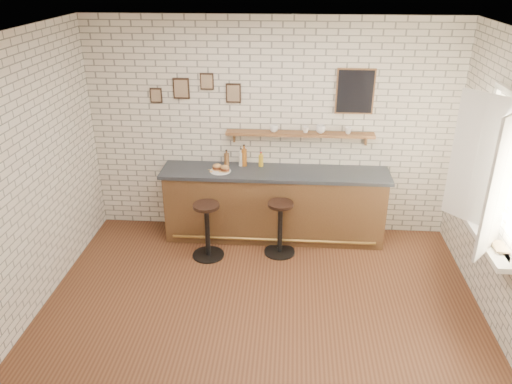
# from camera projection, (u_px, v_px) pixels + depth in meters

# --- Properties ---
(ground) EXTENTS (5.00, 5.00, 0.00)m
(ground) POSITION_uv_depth(u_px,v_px,m) (260.00, 310.00, 5.65)
(ground) COLOR brown
(ground) RESTS_ON ground
(bar_counter) EXTENTS (3.10, 0.65, 1.01)m
(bar_counter) POSITION_uv_depth(u_px,v_px,m) (274.00, 204.00, 6.97)
(bar_counter) COLOR brown
(bar_counter) RESTS_ON ground
(sandwich_plate) EXTENTS (0.28, 0.28, 0.01)m
(sandwich_plate) POSITION_uv_depth(u_px,v_px,m) (220.00, 171.00, 6.75)
(sandwich_plate) COLOR white
(sandwich_plate) RESTS_ON bar_counter
(ciabatta_sandwich) EXTENTS (0.25, 0.17, 0.08)m
(ciabatta_sandwich) POSITION_uv_depth(u_px,v_px,m) (221.00, 168.00, 6.73)
(ciabatta_sandwich) COLOR tan
(ciabatta_sandwich) RESTS_ON sandwich_plate
(potato_chips) EXTENTS (0.27, 0.19, 0.00)m
(potato_chips) POSITION_uv_depth(u_px,v_px,m) (219.00, 170.00, 6.75)
(potato_chips) COLOR #E6B151
(potato_chips) RESTS_ON sandwich_plate
(bitters_bottle_brown) EXTENTS (0.07, 0.07, 0.23)m
(bitters_bottle_brown) POSITION_uv_depth(u_px,v_px,m) (227.00, 159.00, 6.91)
(bitters_bottle_brown) COLOR brown
(bitters_bottle_brown) RESTS_ON bar_counter
(bitters_bottle_white) EXTENTS (0.07, 0.07, 0.25)m
(bitters_bottle_white) POSITION_uv_depth(u_px,v_px,m) (241.00, 159.00, 6.89)
(bitters_bottle_white) COLOR beige
(bitters_bottle_white) RESTS_ON bar_counter
(bitters_bottle_amber) EXTENTS (0.07, 0.07, 0.31)m
(bitters_bottle_amber) POSITION_uv_depth(u_px,v_px,m) (244.00, 157.00, 6.88)
(bitters_bottle_amber) COLOR #9F5719
(bitters_bottle_amber) RESTS_ON bar_counter
(condiment_bottle_yellow) EXTENTS (0.07, 0.07, 0.21)m
(condiment_bottle_yellow) POSITION_uv_depth(u_px,v_px,m) (261.00, 160.00, 6.88)
(condiment_bottle_yellow) COLOR gold
(condiment_bottle_yellow) RESTS_ON bar_counter
(bar_stool_left) EXTENTS (0.43, 0.43, 0.77)m
(bar_stool_left) POSITION_uv_depth(u_px,v_px,m) (207.00, 229.00, 6.53)
(bar_stool_left) COLOR black
(bar_stool_left) RESTS_ON ground
(bar_stool_right) EXTENTS (0.42, 0.42, 0.75)m
(bar_stool_right) POSITION_uv_depth(u_px,v_px,m) (280.00, 226.00, 6.61)
(bar_stool_right) COLOR black
(bar_stool_right) RESTS_ON ground
(wall_shelf) EXTENTS (2.00, 0.18, 0.18)m
(wall_shelf) POSITION_uv_depth(u_px,v_px,m) (300.00, 134.00, 6.72)
(wall_shelf) COLOR brown
(wall_shelf) RESTS_ON ground
(shelf_cup_a) EXTENTS (0.16, 0.16, 0.09)m
(shelf_cup_a) POSITION_uv_depth(u_px,v_px,m) (274.00, 129.00, 6.71)
(shelf_cup_a) COLOR white
(shelf_cup_a) RESTS_ON wall_shelf
(shelf_cup_b) EXTENTS (0.12, 0.12, 0.08)m
(shelf_cup_b) POSITION_uv_depth(u_px,v_px,m) (306.00, 130.00, 6.69)
(shelf_cup_b) COLOR white
(shelf_cup_b) RESTS_ON wall_shelf
(shelf_cup_c) EXTENTS (0.16, 0.16, 0.10)m
(shelf_cup_c) POSITION_uv_depth(u_px,v_px,m) (321.00, 129.00, 6.67)
(shelf_cup_c) COLOR white
(shelf_cup_c) RESTS_ON wall_shelf
(shelf_cup_d) EXTENTS (0.10, 0.10, 0.09)m
(shelf_cup_d) POSITION_uv_depth(u_px,v_px,m) (348.00, 130.00, 6.65)
(shelf_cup_d) COLOR white
(shelf_cup_d) RESTS_ON wall_shelf
(back_wall_decor) EXTENTS (2.96, 0.02, 0.56)m
(back_wall_decor) POSITION_uv_depth(u_px,v_px,m) (288.00, 91.00, 6.56)
(back_wall_decor) COLOR black
(back_wall_decor) RESTS_ON ground
(window_sill) EXTENTS (0.20, 1.35, 0.06)m
(window_sill) POSITION_uv_depth(u_px,v_px,m) (484.00, 236.00, 5.38)
(window_sill) COLOR white
(window_sill) RESTS_ON ground
(casement_window) EXTENTS (0.40, 1.30, 1.56)m
(casement_window) POSITION_uv_depth(u_px,v_px,m) (494.00, 172.00, 5.07)
(casement_window) COLOR white
(casement_window) RESTS_ON ground
(book_lower) EXTENTS (0.20, 0.25, 0.02)m
(book_lower) POSITION_uv_depth(u_px,v_px,m) (492.00, 247.00, 5.11)
(book_lower) COLOR tan
(book_lower) RESTS_ON window_sill
(book_upper) EXTENTS (0.20, 0.26, 0.02)m
(book_upper) POSITION_uv_depth(u_px,v_px,m) (493.00, 246.00, 5.08)
(book_upper) COLOR tan
(book_upper) RESTS_ON book_lower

